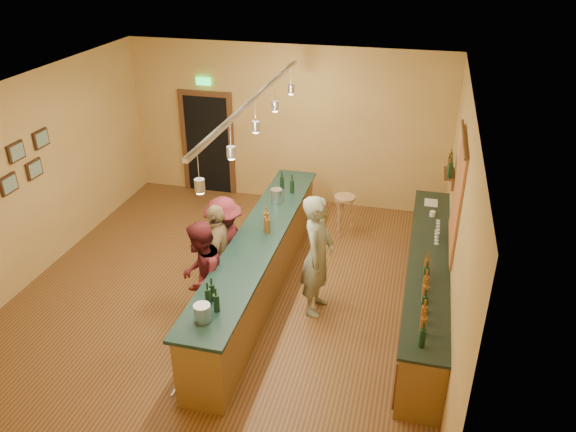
% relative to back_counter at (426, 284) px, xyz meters
% --- Properties ---
extents(floor, '(7.00, 7.00, 0.00)m').
position_rel_back_counter_xyz_m(floor, '(-2.97, -0.18, -0.49)').
color(floor, brown).
rests_on(floor, ground).
extents(ceiling, '(6.50, 7.00, 0.02)m').
position_rel_back_counter_xyz_m(ceiling, '(-2.97, -0.18, 2.71)').
color(ceiling, silver).
rests_on(ceiling, wall_back).
extents(wall_back, '(6.50, 0.02, 3.20)m').
position_rel_back_counter_xyz_m(wall_back, '(-2.97, 3.32, 1.11)').
color(wall_back, '#B58E44').
rests_on(wall_back, floor).
extents(wall_front, '(6.50, 0.02, 3.20)m').
position_rel_back_counter_xyz_m(wall_front, '(-2.97, -3.68, 1.11)').
color(wall_front, '#B58E44').
rests_on(wall_front, floor).
extents(wall_left, '(0.02, 7.00, 3.20)m').
position_rel_back_counter_xyz_m(wall_left, '(-6.22, -0.18, 1.11)').
color(wall_left, '#B58E44').
rests_on(wall_left, floor).
extents(wall_right, '(0.02, 7.00, 3.20)m').
position_rel_back_counter_xyz_m(wall_right, '(0.28, -0.18, 1.11)').
color(wall_right, '#B58E44').
rests_on(wall_right, floor).
extents(doorway, '(1.15, 0.09, 2.48)m').
position_rel_back_counter_xyz_m(doorway, '(-4.67, 3.30, 0.64)').
color(doorway, black).
rests_on(doorway, wall_back).
extents(tapestry, '(0.03, 1.40, 1.60)m').
position_rel_back_counter_xyz_m(tapestry, '(0.26, 0.22, 1.36)').
color(tapestry, maroon).
rests_on(tapestry, wall_right).
extents(bottle_shelf, '(0.17, 0.55, 0.54)m').
position_rel_back_counter_xyz_m(bottle_shelf, '(0.20, 1.72, 1.18)').
color(bottle_shelf, '#462C15').
rests_on(bottle_shelf, wall_right).
extents(back_counter, '(0.60, 4.55, 1.27)m').
position_rel_back_counter_xyz_m(back_counter, '(0.00, 0.00, 0.00)').
color(back_counter, brown).
rests_on(back_counter, floor).
extents(tasting_bar, '(0.73, 5.10, 1.38)m').
position_rel_back_counter_xyz_m(tasting_bar, '(-2.51, -0.18, 0.12)').
color(tasting_bar, brown).
rests_on(tasting_bar, floor).
extents(pendant_track, '(0.11, 4.60, 0.50)m').
position_rel_back_counter_xyz_m(pendant_track, '(-2.51, -0.18, 2.50)').
color(pendant_track, silver).
rests_on(pendant_track, ceiling).
extents(bartender, '(0.49, 0.71, 1.87)m').
position_rel_back_counter_xyz_m(bartender, '(-1.58, -0.34, 0.45)').
color(bartender, gray).
rests_on(bartender, floor).
extents(customer_a, '(0.69, 0.86, 1.66)m').
position_rel_back_counter_xyz_m(customer_a, '(-3.06, -1.12, 0.34)').
color(customer_a, '#59191E').
rests_on(customer_a, floor).
extents(customer_b, '(0.57, 1.01, 1.63)m').
position_rel_back_counter_xyz_m(customer_b, '(-3.06, -0.46, 0.33)').
color(customer_b, '#997A51').
rests_on(customer_b, floor).
extents(customer_c, '(0.61, 1.04, 1.61)m').
position_rel_back_counter_xyz_m(customer_c, '(-3.06, -0.20, 0.32)').
color(customer_c, '#59191E').
rests_on(customer_c, floor).
extents(bar_stool, '(0.39, 0.39, 0.80)m').
position_rel_back_counter_xyz_m(bar_stool, '(-1.54, 2.02, 0.17)').
color(bar_stool, '#9C6C46').
rests_on(bar_stool, floor).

